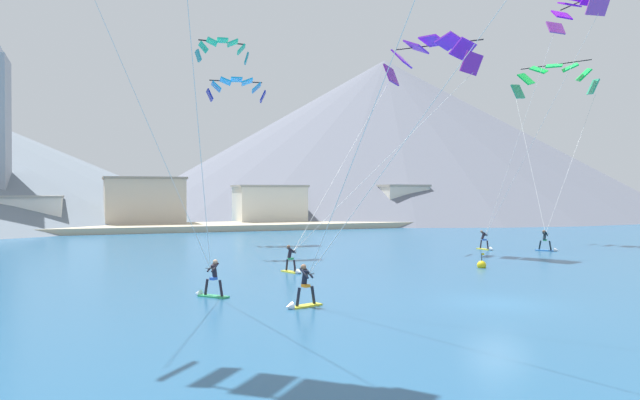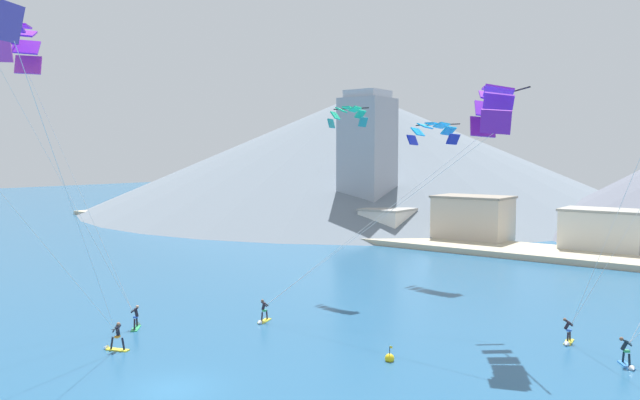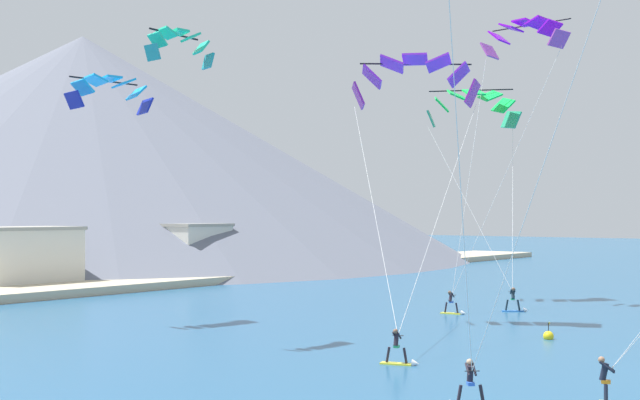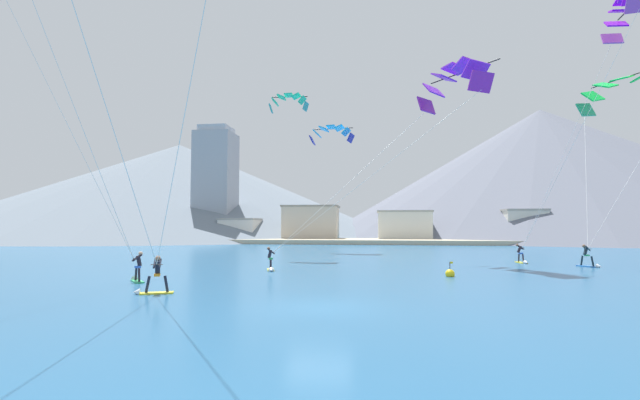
{
  "view_description": "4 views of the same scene",
  "coord_description": "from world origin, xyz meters",
  "px_view_note": "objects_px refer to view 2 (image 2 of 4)",
  "views": [
    {
      "loc": [
        -16.07,
        -21.64,
        4.67
      ],
      "look_at": [
        -1.56,
        16.8,
        4.1
      ],
      "focal_mm": 35.0,
      "sensor_mm": 36.0,
      "label": 1
    },
    {
      "loc": [
        24.71,
        -20.26,
        11.96
      ],
      "look_at": [
        -1.23,
        14.13,
        8.83
      ],
      "focal_mm": 35.0,
      "sensor_mm": 36.0,
      "label": 2
    },
    {
      "loc": [
        -38.1,
        -9.01,
        6.66
      ],
      "look_at": [
        -3.61,
        17.83,
        7.33
      ],
      "focal_mm": 50.0,
      "sensor_mm": 36.0,
      "label": 3
    },
    {
      "loc": [
        2.14,
        -16.37,
        3.16
      ],
      "look_at": [
        -2.3,
        18.13,
        5.13
      ],
      "focal_mm": 24.0,
      "sensor_mm": 36.0,
      "label": 4
    }
  ],
  "objects_px": {
    "kitesurfer_mid_center": "(115,341)",
    "kitesurfer_far_right": "(263,316)",
    "parafoil_kite_distant_high_outer": "(433,131)",
    "kitesurfer_near_lead": "(137,321)",
    "kitesurfer_near_trail": "(568,336)",
    "parafoil_kite_distant_low_drift": "(348,114)",
    "parafoil_kite_near_lead": "(15,41)",
    "kitesurfer_far_left": "(627,358)",
    "race_marker_buoy": "(390,358)",
    "parafoil_kite_far_right": "(492,107)"
  },
  "relations": [
    {
      "from": "parafoil_kite_distant_high_outer",
      "to": "race_marker_buoy",
      "type": "relative_size",
      "value": 5.45
    },
    {
      "from": "kitesurfer_near_lead",
      "to": "kitesurfer_far_left",
      "type": "xyz_separation_m",
      "value": [
        28.75,
        11.77,
        0.03
      ]
    },
    {
      "from": "kitesurfer_far_left",
      "to": "kitesurfer_mid_center",
      "type": "bearing_deg",
      "value": -148.81
    },
    {
      "from": "race_marker_buoy",
      "to": "parafoil_kite_distant_high_outer",
      "type": "bearing_deg",
      "value": 111.7
    },
    {
      "from": "kitesurfer_near_lead",
      "to": "parafoil_kite_far_right",
      "type": "relative_size",
      "value": 0.1
    },
    {
      "from": "kitesurfer_far_right",
      "to": "parafoil_kite_distant_low_drift",
      "type": "height_order",
      "value": "parafoil_kite_distant_low_drift"
    },
    {
      "from": "kitesurfer_far_right",
      "to": "race_marker_buoy",
      "type": "bearing_deg",
      "value": -8.9
    },
    {
      "from": "race_marker_buoy",
      "to": "kitesurfer_mid_center",
      "type": "bearing_deg",
      "value": -150.02
    },
    {
      "from": "kitesurfer_near_trail",
      "to": "parafoil_kite_near_lead",
      "type": "height_order",
      "value": "parafoil_kite_near_lead"
    },
    {
      "from": "kitesurfer_near_lead",
      "to": "kitesurfer_far_left",
      "type": "bearing_deg",
      "value": 22.27
    },
    {
      "from": "kitesurfer_near_lead",
      "to": "kitesurfer_far_left",
      "type": "relative_size",
      "value": 1.0
    },
    {
      "from": "kitesurfer_mid_center",
      "to": "kitesurfer_far_left",
      "type": "relative_size",
      "value": 1.03
    },
    {
      "from": "kitesurfer_far_left",
      "to": "race_marker_buoy",
      "type": "relative_size",
      "value": 1.7
    },
    {
      "from": "kitesurfer_far_left",
      "to": "kitesurfer_far_right",
      "type": "bearing_deg",
      "value": -166.67
    },
    {
      "from": "kitesurfer_near_lead",
      "to": "kitesurfer_far_right",
      "type": "bearing_deg",
      "value": 46.91
    },
    {
      "from": "kitesurfer_near_lead",
      "to": "parafoil_kite_distant_high_outer",
      "type": "height_order",
      "value": "parafoil_kite_distant_high_outer"
    },
    {
      "from": "parafoil_kite_far_right",
      "to": "race_marker_buoy",
      "type": "height_order",
      "value": "parafoil_kite_far_right"
    },
    {
      "from": "kitesurfer_far_left",
      "to": "parafoil_kite_far_right",
      "type": "height_order",
      "value": "parafoil_kite_far_right"
    },
    {
      "from": "kitesurfer_mid_center",
      "to": "kitesurfer_far_right",
      "type": "relative_size",
      "value": 1.01
    },
    {
      "from": "kitesurfer_far_right",
      "to": "race_marker_buoy",
      "type": "height_order",
      "value": "kitesurfer_far_right"
    },
    {
      "from": "parafoil_kite_distant_high_outer",
      "to": "parafoil_kite_distant_low_drift",
      "type": "relative_size",
      "value": 1.37
    },
    {
      "from": "kitesurfer_mid_center",
      "to": "parafoil_kite_near_lead",
      "type": "distance_m",
      "value": 20.4
    },
    {
      "from": "parafoil_kite_near_lead",
      "to": "parafoil_kite_far_right",
      "type": "height_order",
      "value": "parafoil_kite_near_lead"
    },
    {
      "from": "parafoil_kite_distant_high_outer",
      "to": "race_marker_buoy",
      "type": "distance_m",
      "value": 29.64
    },
    {
      "from": "parafoil_kite_distant_high_outer",
      "to": "race_marker_buoy",
      "type": "height_order",
      "value": "parafoil_kite_distant_high_outer"
    },
    {
      "from": "kitesurfer_near_trail",
      "to": "kitesurfer_mid_center",
      "type": "bearing_deg",
      "value": -140.28
    },
    {
      "from": "kitesurfer_mid_center",
      "to": "kitesurfer_far_right",
      "type": "height_order",
      "value": "kitesurfer_mid_center"
    },
    {
      "from": "kitesurfer_far_right",
      "to": "parafoil_kite_distant_low_drift",
      "type": "bearing_deg",
      "value": 96.29
    },
    {
      "from": "parafoil_kite_distant_high_outer",
      "to": "kitesurfer_far_right",
      "type": "bearing_deg",
      "value": -94.91
    },
    {
      "from": "kitesurfer_mid_center",
      "to": "parafoil_kite_distant_low_drift",
      "type": "height_order",
      "value": "parafoil_kite_distant_low_drift"
    },
    {
      "from": "kitesurfer_near_lead",
      "to": "parafoil_kite_distant_low_drift",
      "type": "distance_m",
      "value": 24.67
    },
    {
      "from": "parafoil_kite_near_lead",
      "to": "kitesurfer_far_left",
      "type": "bearing_deg",
      "value": 26.96
    },
    {
      "from": "kitesurfer_near_lead",
      "to": "kitesurfer_near_trail",
      "type": "distance_m",
      "value": 28.64
    },
    {
      "from": "parafoil_kite_near_lead",
      "to": "parafoil_kite_distant_high_outer",
      "type": "bearing_deg",
      "value": 69.47
    },
    {
      "from": "kitesurfer_mid_center",
      "to": "parafoil_kite_distant_low_drift",
      "type": "bearing_deg",
      "value": 86.07
    },
    {
      "from": "parafoil_kite_far_right",
      "to": "kitesurfer_far_right",
      "type": "bearing_deg",
      "value": -150.46
    },
    {
      "from": "race_marker_buoy",
      "to": "parafoil_kite_far_right",
      "type": "bearing_deg",
      "value": 77.64
    },
    {
      "from": "kitesurfer_far_left",
      "to": "parafoil_kite_far_right",
      "type": "xyz_separation_m",
      "value": [
        -9.13,
        2.34,
        14.62
      ]
    },
    {
      "from": "kitesurfer_far_right",
      "to": "parafoil_kite_distant_high_outer",
      "type": "bearing_deg",
      "value": 85.09
    },
    {
      "from": "kitesurfer_far_left",
      "to": "parafoil_kite_far_right",
      "type": "distance_m",
      "value": 17.4
    },
    {
      "from": "kitesurfer_far_right",
      "to": "kitesurfer_near_lead",
      "type": "bearing_deg",
      "value": -133.09
    },
    {
      "from": "kitesurfer_near_lead",
      "to": "parafoil_kite_near_lead",
      "type": "bearing_deg",
      "value": -132.5
    },
    {
      "from": "parafoil_kite_distant_low_drift",
      "to": "race_marker_buoy",
      "type": "bearing_deg",
      "value": -48.19
    },
    {
      "from": "kitesurfer_far_right",
      "to": "parafoil_kite_near_lead",
      "type": "height_order",
      "value": "parafoil_kite_near_lead"
    },
    {
      "from": "kitesurfer_near_lead",
      "to": "parafoil_kite_near_lead",
      "type": "distance_m",
      "value": 20.14
    },
    {
      "from": "kitesurfer_near_trail",
      "to": "kitesurfer_far_left",
      "type": "bearing_deg",
      "value": -32.8
    },
    {
      "from": "kitesurfer_near_lead",
      "to": "kitesurfer_far_right",
      "type": "xyz_separation_m",
      "value": [
        5.96,
        6.37,
        -0.04
      ]
    },
    {
      "from": "kitesurfer_far_right",
      "to": "parafoil_kite_far_right",
      "type": "relative_size",
      "value": 0.11
    },
    {
      "from": "kitesurfer_far_right",
      "to": "parafoil_kite_distant_low_drift",
      "type": "xyz_separation_m",
      "value": [
        -1.4,
        12.68,
        15.03
      ]
    },
    {
      "from": "kitesurfer_mid_center",
      "to": "kitesurfer_far_left",
      "type": "height_order",
      "value": "kitesurfer_mid_center"
    }
  ]
}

